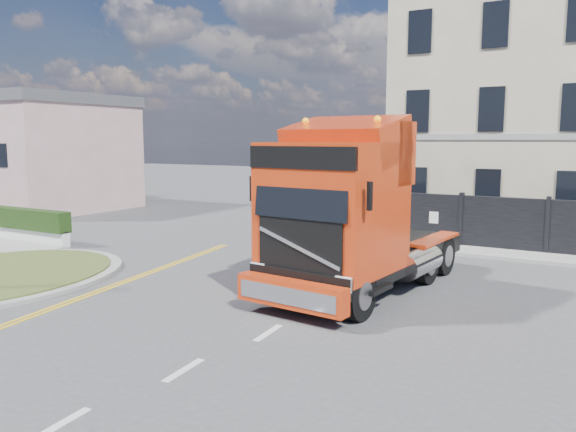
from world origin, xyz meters
The scene contains 7 objects.
ground centered at (0.00, 0.00, 0.00)m, with size 120.00×120.00×0.00m, color #424244.
hedge_wall centered at (-13.00, 1.50, 0.74)m, with size 8.00×0.55×1.35m.
seaside_bldg_pink centered at (-20.00, 9.00, 3.00)m, with size 8.00×8.00×6.00m, color #D1A3A5.
hoarding_fence centered at (6.55, 9.00, 1.00)m, with size 18.80×0.25×2.00m.
georgian_building centered at (6.00, 16.50, 5.77)m, with size 12.30×10.30×12.80m.
pavement_far centered at (6.00, 8.10, 0.06)m, with size 20.00×1.60×0.12m, color gray.
truck centered at (2.93, 0.69, 2.03)m, with size 3.55×7.81×4.53m.
Camera 1 is at (8.72, -12.58, 4.08)m, focal length 35.00 mm.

